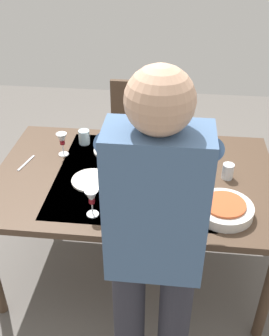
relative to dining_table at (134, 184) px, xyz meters
The scene contains 14 objects.
ground_plane 0.67m from the dining_table, ahead, with size 6.00×6.00×0.00m, color #66605B.
dining_table is the anchor object (origin of this frame).
chair_near 0.93m from the dining_table, 83.68° to the right, with size 0.40×0.40×0.91m.
person_server 0.86m from the dining_table, 101.70° to the left, with size 0.42×0.61×1.69m.
wine_bottle 0.34m from the dining_table, 123.06° to the left, with size 0.07×0.07×0.30m.
wine_glass_left 0.53m from the dining_table, 20.80° to the right, with size 0.07×0.07×0.15m.
wine_glass_right 0.45m from the dining_table, 65.19° to the left, with size 0.07×0.07×0.15m.
water_cup_near_left 0.44m from the dining_table, 162.21° to the right, with size 0.08×0.08×0.11m, color silver.
water_cup_near_right 0.55m from the dining_table, behind, with size 0.07×0.07×0.09m, color silver.
water_cup_far_left 0.51m from the dining_table, 42.11° to the right, with size 0.07×0.07×0.09m, color silver.
serving_bowl_pasta 0.58m from the dining_table, 148.78° to the left, with size 0.30×0.30×0.07m.
dinner_plate_near 0.32m from the dining_table, 55.16° to the right, with size 0.23×0.23×0.01m, color silver.
dinner_plate_far 0.26m from the dining_table, 19.87° to the left, with size 0.23×0.23×0.01m, color silver.
table_fork 0.68m from the dining_table, ahead, with size 0.01×0.18×0.01m, color silver.
Camera 1 is at (-0.21, 1.91, 2.07)m, focal length 42.57 mm.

